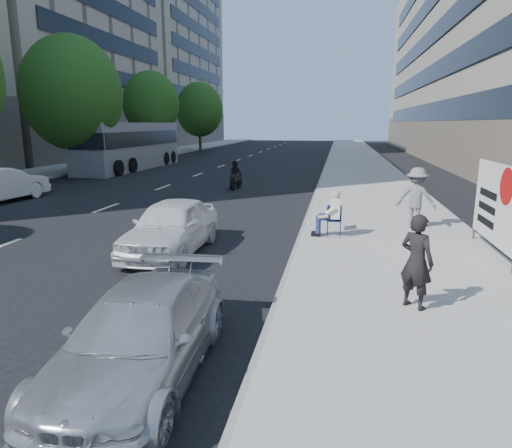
% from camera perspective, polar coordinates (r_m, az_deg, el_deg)
% --- Properties ---
extents(ground, '(160.00, 160.00, 0.00)m').
position_cam_1_polar(ground, '(9.28, -5.91, -8.23)').
color(ground, black).
rests_on(ground, ground).
extents(near_sidewalk, '(5.00, 120.00, 0.15)m').
position_cam_1_polar(near_sidewalk, '(28.54, 13.36, 5.75)').
color(near_sidewalk, gray).
rests_on(near_sidewalk, ground).
extents(far_sidewalk, '(4.50, 120.00, 0.15)m').
position_cam_1_polar(far_sidewalk, '(34.38, -23.91, 6.12)').
color(far_sidewalk, gray).
rests_on(far_sidewalk, ground).
extents(far_bldg_north, '(22.00, 28.00, 28.00)m').
position_cam_1_polar(far_bldg_north, '(78.20, -15.30, 19.99)').
color(far_bldg_north, tan).
rests_on(far_bldg_north, ground).
extents(tree_far_c, '(6.00, 6.00, 8.47)m').
position_cam_1_polar(tree_far_c, '(30.94, -22.02, 14.88)').
color(tree_far_c, '#382616').
rests_on(tree_far_c, ground).
extents(tree_far_d, '(4.80, 4.80, 7.65)m').
position_cam_1_polar(tree_far_d, '(41.63, -13.00, 14.44)').
color(tree_far_d, '#382616').
rests_on(tree_far_d, ground).
extents(tree_far_e, '(5.40, 5.40, 7.89)m').
position_cam_1_polar(tree_far_e, '(54.78, -7.10, 14.01)').
color(tree_far_e, '#382616').
rests_on(tree_far_e, ground).
extents(seated_protester, '(0.83, 1.12, 1.31)m').
position_cam_1_polar(seated_protester, '(12.94, 9.30, 1.64)').
color(seated_protester, '#11244D').
rests_on(seated_protester, near_sidewalk).
extents(jogger, '(1.34, 1.04, 1.83)m').
position_cam_1_polar(jogger, '(14.63, 19.40, 3.11)').
color(jogger, slate).
rests_on(jogger, near_sidewalk).
extents(pedestrian_woman, '(0.72, 0.69, 1.65)m').
position_cam_1_polar(pedestrian_woman, '(8.24, 19.44, -4.44)').
color(pedestrian_woman, black).
rests_on(pedestrian_woman, near_sidewalk).
extents(protest_banner, '(0.08, 3.06, 2.20)m').
position_cam_1_polar(protest_banner, '(12.30, 27.72, 2.30)').
color(protest_banner, '#4C4C4C').
rests_on(protest_banner, near_sidewalk).
extents(parked_sedan, '(1.78, 4.06, 1.16)m').
position_cam_1_polar(parked_sedan, '(6.26, -14.25, -13.42)').
color(parked_sedan, '#A8AAAF').
rests_on(parked_sedan, ground).
extents(white_sedan_near, '(1.66, 4.06, 1.38)m').
position_cam_1_polar(white_sedan_near, '(11.89, -10.55, -0.27)').
color(white_sedan_near, white).
rests_on(white_sedan_near, ground).
extents(motorcycle, '(0.74, 2.05, 1.42)m').
position_cam_1_polar(motorcycle, '(23.28, -2.54, 6.00)').
color(motorcycle, black).
rests_on(motorcycle, ground).
extents(bus, '(2.83, 12.10, 3.30)m').
position_cam_1_polar(bus, '(34.68, -15.40, 9.37)').
color(bus, slate).
rests_on(bus, ground).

